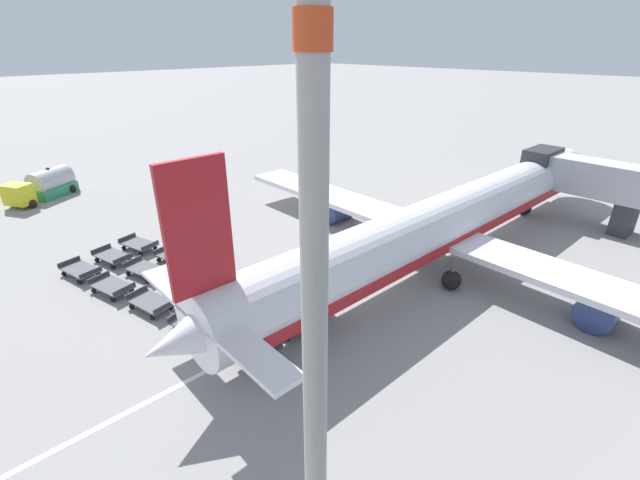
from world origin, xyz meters
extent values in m
plane|color=gray|center=(0.00, 0.00, 0.00)|extent=(500.00, 500.00, 0.00)
cube|color=silver|center=(21.99, 17.76, 4.51)|extent=(16.12, 3.37, 3.11)
cube|color=#2D2D33|center=(13.98, 18.03, 4.51)|extent=(2.54, 4.33, 3.74)
cube|color=#38383D|center=(21.99, 17.76, 1.48)|extent=(1.68, 2.60, 2.95)
cylinder|color=white|center=(13.37, 2.66, 3.38)|extent=(5.87, 44.07, 4.13)
sphere|color=white|center=(14.24, 24.61, 3.38)|extent=(3.92, 3.92, 3.92)
cone|color=white|center=(12.50, -19.29, 3.38)|extent=(4.11, 5.10, 3.92)
cube|color=red|center=(12.53, -18.52, 8.51)|extent=(0.40, 3.10, 6.13)
cube|color=white|center=(12.53, -18.52, 4.00)|extent=(12.39, 2.04, 0.24)
cube|color=white|center=(13.30, 0.90, 2.45)|extent=(44.20, 5.64, 0.44)
cylinder|color=navy|center=(24.62, 0.85, 1.19)|extent=(2.40, 3.19, 2.28)
cylinder|color=navy|center=(2.00, 1.75, 1.19)|extent=(2.40, 3.19, 2.28)
cube|color=red|center=(13.37, 2.66, 2.66)|extent=(5.77, 39.68, 0.74)
cylinder|color=#56565B|center=(13.91, 16.27, 1.52)|extent=(0.24, 0.24, 1.66)
sphere|color=black|center=(13.91, 16.27, 0.69)|extent=(1.38, 1.38, 1.38)
cylinder|color=#56565B|center=(16.15, -1.85, 1.52)|extent=(0.24, 0.24, 1.66)
sphere|color=black|center=(16.15, -1.85, 0.69)|extent=(1.38, 1.38, 1.38)
cylinder|color=#56565B|center=(10.23, -1.61, 1.52)|extent=(0.24, 0.24, 1.66)
sphere|color=black|center=(10.23, -1.61, 0.69)|extent=(1.38, 1.38, 1.38)
cube|color=yellow|center=(-23.92, -19.30, 1.46)|extent=(3.16, 2.87, 2.11)
cube|color=#2D8C5B|center=(-25.95, -15.65, 0.58)|extent=(4.54, 5.35, 1.16)
cylinder|color=#ADB2B7|center=(-25.95, -15.65, 1.76)|extent=(4.35, 5.10, 2.50)
sphere|color=#333338|center=(-25.95, -15.65, 3.01)|extent=(0.44, 0.44, 0.44)
sphere|color=black|center=(-25.12, -19.68, 0.45)|extent=(0.90, 0.90, 0.90)
sphere|color=black|center=(-22.96, -18.48, 0.45)|extent=(0.90, 0.90, 0.90)
sphere|color=black|center=(-27.70, -15.05, 0.45)|extent=(0.90, 0.90, 0.90)
sphere|color=black|center=(-25.54, -13.85, 0.45)|extent=(0.90, 0.90, 0.90)
cube|color=#515459|center=(-4.01, -19.77, 0.55)|extent=(3.32, 2.25, 0.10)
cube|color=#2D333D|center=(-2.55, -19.48, 0.76)|extent=(0.41, 1.66, 0.32)
cube|color=#2D333D|center=(-5.47, -20.06, 0.76)|extent=(0.41, 1.66, 0.32)
cube|color=#333338|center=(-2.17, -19.40, 0.43)|extent=(0.70, 0.20, 0.06)
sphere|color=black|center=(-2.82, -20.26, 0.18)|extent=(0.36, 0.36, 0.36)
sphere|color=black|center=(-3.10, -18.86, 0.18)|extent=(0.36, 0.36, 0.36)
sphere|color=black|center=(-4.92, -20.68, 0.18)|extent=(0.36, 0.36, 0.36)
sphere|color=black|center=(-5.20, -19.28, 0.18)|extent=(0.36, 0.36, 0.36)
cube|color=#515459|center=(0.00, -19.01, 0.55)|extent=(3.35, 2.31, 0.10)
cube|color=#2D333D|center=(1.45, -18.68, 0.76)|extent=(0.45, 1.66, 0.32)
cube|color=#2D333D|center=(-1.45, -19.34, 0.76)|extent=(0.45, 1.66, 0.32)
cube|color=#333338|center=(1.83, -18.59, 0.43)|extent=(0.70, 0.21, 0.06)
sphere|color=black|center=(1.20, -19.47, 0.18)|extent=(0.36, 0.36, 0.36)
sphere|color=black|center=(0.88, -18.08, 0.18)|extent=(0.36, 0.36, 0.36)
sphere|color=black|center=(-0.88, -19.94, 0.18)|extent=(0.36, 0.36, 0.36)
sphere|color=black|center=(-1.20, -18.55, 0.18)|extent=(0.36, 0.36, 0.36)
cube|color=#515459|center=(3.85, -17.99, 0.55)|extent=(3.32, 2.23, 0.10)
cube|color=#2D333D|center=(5.31, -17.71, 0.76)|extent=(0.40, 1.66, 0.32)
cube|color=#2D333D|center=(2.39, -18.27, 0.76)|extent=(0.40, 1.66, 0.32)
cube|color=#333338|center=(5.69, -17.64, 0.43)|extent=(0.70, 0.19, 0.06)
sphere|color=black|center=(5.03, -18.49, 0.18)|extent=(0.36, 0.36, 0.36)
sphere|color=black|center=(4.76, -17.09, 0.18)|extent=(0.36, 0.36, 0.36)
sphere|color=black|center=(2.94, -18.90, 0.18)|extent=(0.36, 0.36, 0.36)
sphere|color=black|center=(2.66, -17.49, 0.18)|extent=(0.36, 0.36, 0.36)
cube|color=#515459|center=(8.05, -17.12, 0.55)|extent=(3.40, 2.46, 0.10)
cube|color=#2D333D|center=(9.48, -16.70, 0.76)|extent=(0.54, 1.64, 0.32)
cube|color=#2D333D|center=(6.62, -17.53, 0.76)|extent=(0.54, 1.64, 0.32)
cube|color=#333338|center=(9.85, -16.59, 0.43)|extent=(0.69, 0.25, 0.06)
sphere|color=black|center=(9.27, -17.51, 0.18)|extent=(0.36, 0.36, 0.36)
sphere|color=black|center=(8.88, -16.13, 0.18)|extent=(0.36, 0.36, 0.36)
sphere|color=black|center=(7.22, -18.10, 0.18)|extent=(0.36, 0.36, 0.36)
sphere|color=black|center=(6.82, -16.73, 0.18)|extent=(0.36, 0.36, 0.36)
cube|color=#515459|center=(11.99, -15.94, 0.55)|extent=(3.32, 2.24, 0.10)
cube|color=#2D333D|center=(13.45, -15.65, 0.76)|extent=(0.41, 1.66, 0.32)
cube|color=#2D333D|center=(10.54, -16.22, 0.76)|extent=(0.41, 1.66, 0.32)
cube|color=#333338|center=(13.83, -15.57, 0.43)|extent=(0.70, 0.19, 0.06)
sphere|color=black|center=(13.18, -16.43, 0.18)|extent=(0.36, 0.36, 0.36)
sphere|color=black|center=(12.90, -15.03, 0.18)|extent=(0.36, 0.36, 0.36)
sphere|color=black|center=(11.08, -16.84, 0.18)|extent=(0.36, 0.36, 0.36)
sphere|color=black|center=(10.81, -15.44, 0.18)|extent=(0.36, 0.36, 0.36)
cube|color=#515459|center=(-4.61, -17.22, 0.55)|extent=(3.33, 2.27, 0.10)
cube|color=#2D333D|center=(-3.16, -16.91, 0.76)|extent=(0.42, 1.66, 0.32)
cube|color=#2D333D|center=(-6.06, -17.52, 0.76)|extent=(0.42, 1.66, 0.32)
cube|color=#333338|center=(-2.77, -16.83, 0.43)|extent=(0.70, 0.20, 0.06)
sphere|color=black|center=(-3.42, -17.70, 0.18)|extent=(0.36, 0.36, 0.36)
sphere|color=black|center=(-3.71, -16.30, 0.18)|extent=(0.36, 0.36, 0.36)
sphere|color=black|center=(-5.51, -18.14, 0.18)|extent=(0.36, 0.36, 0.36)
sphere|color=black|center=(-5.80, -16.74, 0.18)|extent=(0.36, 0.36, 0.36)
cube|color=#515459|center=(-0.72, -16.32, 0.55)|extent=(3.37, 2.37, 0.10)
cube|color=#2D333D|center=(0.72, -15.96, 0.76)|extent=(0.48, 1.65, 0.32)
cube|color=#2D333D|center=(-2.17, -16.67, 0.76)|extent=(0.48, 1.65, 0.32)
cube|color=#333338|center=(1.10, -15.86, 0.43)|extent=(0.69, 0.23, 0.06)
sphere|color=black|center=(0.48, -16.75, 0.18)|extent=(0.36, 0.36, 0.36)
sphere|color=black|center=(0.14, -15.37, 0.18)|extent=(0.36, 0.36, 0.36)
sphere|color=black|center=(-1.59, -17.27, 0.18)|extent=(0.36, 0.36, 0.36)
sphere|color=black|center=(-1.93, -15.88, 0.18)|extent=(0.36, 0.36, 0.36)
cube|color=#515459|center=(3.27, -15.38, 0.55)|extent=(3.39, 2.44, 0.10)
cube|color=#2D333D|center=(4.70, -14.98, 0.76)|extent=(0.53, 1.64, 0.32)
cube|color=#2D333D|center=(1.84, -15.78, 0.76)|extent=(0.53, 1.64, 0.32)
cube|color=#333338|center=(5.08, -14.87, 0.43)|extent=(0.69, 0.25, 0.06)
sphere|color=black|center=(4.50, -15.78, 0.18)|extent=(0.36, 0.36, 0.36)
sphere|color=black|center=(4.11, -14.40, 0.18)|extent=(0.36, 0.36, 0.36)
sphere|color=black|center=(2.44, -16.36, 0.18)|extent=(0.36, 0.36, 0.36)
sphere|color=black|center=(2.05, -14.98, 0.18)|extent=(0.36, 0.36, 0.36)
cube|color=#515459|center=(7.29, -14.31, 0.55)|extent=(3.31, 2.21, 0.10)
cube|color=#2D333D|center=(8.75, -14.04, 0.76)|extent=(0.38, 1.67, 0.32)
cube|color=#2D333D|center=(5.83, -14.58, 0.76)|extent=(0.38, 1.67, 0.32)
cube|color=#333338|center=(9.14, -13.97, 0.43)|extent=(0.70, 0.19, 0.06)
sphere|color=black|center=(8.47, -14.82, 0.18)|extent=(0.36, 0.36, 0.36)
sphere|color=black|center=(8.21, -13.41, 0.18)|extent=(0.36, 0.36, 0.36)
sphere|color=black|center=(6.37, -15.21, 0.18)|extent=(0.36, 0.36, 0.36)
sphere|color=black|center=(6.11, -13.80, 0.18)|extent=(0.36, 0.36, 0.36)
cube|color=#515459|center=(11.34, -13.37, 0.55)|extent=(3.37, 2.36, 0.10)
cube|color=#2D333D|center=(12.78, -13.01, 0.76)|extent=(0.48, 1.65, 0.32)
cube|color=#2D333D|center=(9.90, -13.73, 0.76)|extent=(0.48, 1.65, 0.32)
cube|color=#333338|center=(13.16, -12.92, 0.43)|extent=(0.69, 0.23, 0.06)
sphere|color=black|center=(12.55, -13.81, 0.18)|extent=(0.36, 0.36, 0.36)
sphere|color=black|center=(12.20, -12.42, 0.18)|extent=(0.36, 0.36, 0.36)
sphere|color=black|center=(10.47, -14.32, 0.18)|extent=(0.36, 0.36, 0.36)
sphere|color=black|center=(10.13, -12.93, 0.18)|extent=(0.36, 0.36, 0.36)
cube|color=#515459|center=(-5.33, -14.80, 0.55)|extent=(3.37, 2.37, 0.10)
cube|color=#2D333D|center=(-3.88, -14.44, 0.76)|extent=(0.48, 1.65, 0.32)
cube|color=#2D333D|center=(-6.77, -15.16, 0.76)|extent=(0.48, 1.65, 0.32)
cube|color=#333338|center=(-3.51, -14.35, 0.43)|extent=(0.69, 0.23, 0.06)
sphere|color=black|center=(-4.12, -15.23, 0.18)|extent=(0.36, 0.36, 0.36)
sphere|color=black|center=(-4.46, -13.85, 0.18)|extent=(0.36, 0.36, 0.36)
sphere|color=black|center=(-6.19, -15.75, 0.18)|extent=(0.36, 0.36, 0.36)
sphere|color=black|center=(-6.54, -14.36, 0.18)|extent=(0.36, 0.36, 0.36)
cube|color=#515459|center=(-1.14, -13.76, 0.55)|extent=(3.31, 2.20, 0.10)
cube|color=#2D333D|center=(0.32, -13.49, 0.76)|extent=(0.38, 1.67, 0.32)
cube|color=#2D333D|center=(-2.60, -14.03, 0.76)|extent=(0.38, 1.67, 0.32)
cube|color=#333338|center=(0.71, -13.42, 0.43)|extent=(0.70, 0.19, 0.06)
sphere|color=black|center=(0.04, -14.27, 0.18)|extent=(0.36, 0.36, 0.36)
sphere|color=black|center=(-0.22, -12.87, 0.18)|extent=(0.36, 0.36, 0.36)
sphere|color=black|center=(-2.06, -14.66, 0.18)|extent=(0.36, 0.36, 0.36)
sphere|color=black|center=(-2.32, -13.25, 0.18)|extent=(0.36, 0.36, 0.36)
cube|color=#515459|center=(2.57, -12.92, 0.55)|extent=(3.39, 2.42, 0.10)
cube|color=#2D333D|center=(4.01, -12.53, 0.76)|extent=(0.52, 1.64, 0.32)
cube|color=#2D333D|center=(1.14, -13.31, 0.76)|extent=(0.52, 1.64, 0.32)
cube|color=#333338|center=(4.38, -12.43, 0.43)|extent=(0.69, 0.24, 0.06)
sphere|color=black|center=(3.79, -13.33, 0.18)|extent=(0.36, 0.36, 0.36)
sphere|color=black|center=(3.42, -11.95, 0.18)|extent=(0.36, 0.36, 0.36)
sphere|color=black|center=(1.73, -13.89, 0.18)|extent=(0.36, 0.36, 0.36)
sphere|color=black|center=(1.35, -12.51, 0.18)|extent=(0.36, 0.36, 0.36)
cube|color=#515459|center=(6.65, -11.99, 0.55)|extent=(3.37, 2.38, 0.10)
cube|color=#2D333D|center=(8.09, -11.63, 0.76)|extent=(0.49, 1.65, 0.32)
cube|color=#2D333D|center=(5.21, -12.36, 0.76)|extent=(0.49, 1.65, 0.32)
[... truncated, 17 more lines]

